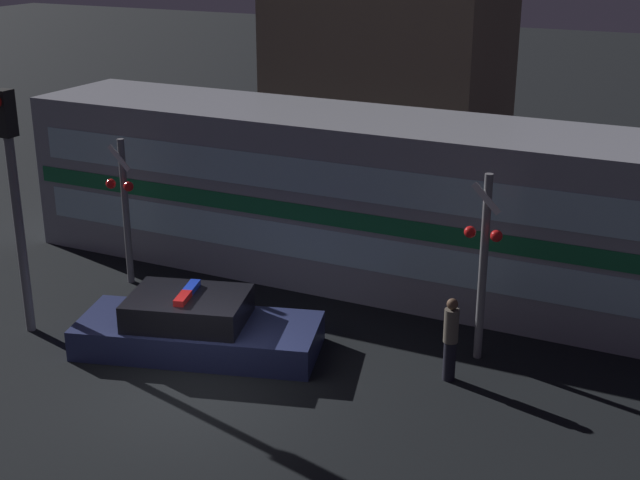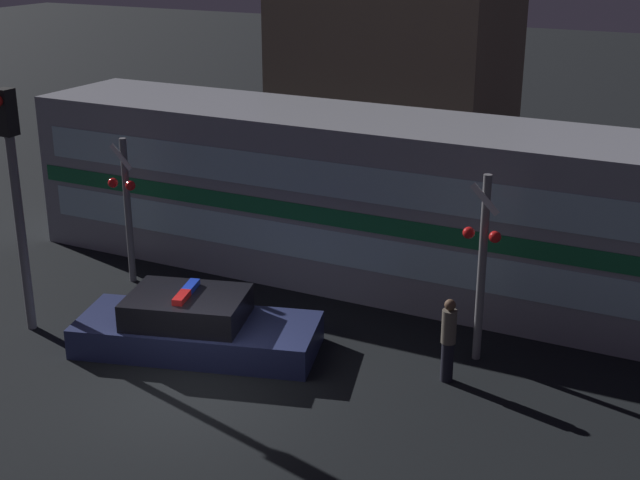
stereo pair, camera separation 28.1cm
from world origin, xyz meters
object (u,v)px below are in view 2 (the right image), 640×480
object	(u,v)px
crossing_signal_near	(482,261)
traffic_light_corner	(15,188)
police_car	(195,327)
pedestrian	(448,339)
train	(428,208)

from	to	relation	value
crossing_signal_near	traffic_light_corner	world-z (taller)	traffic_light_corner
traffic_light_corner	police_car	bearing A→B (deg)	12.14
pedestrian	crossing_signal_near	distance (m)	1.61
police_car	crossing_signal_near	xyz separation A→B (m)	(5.04, 2.10, 1.55)
pedestrian	crossing_signal_near	size ratio (longest dim) A/B	0.44
crossing_signal_near	traffic_light_corner	xyz separation A→B (m)	(-8.60, -2.87, 1.01)
pedestrian	crossing_signal_near	world-z (taller)	crossing_signal_near
pedestrian	police_car	bearing A→B (deg)	-167.91
train	police_car	world-z (taller)	train
train	crossing_signal_near	bearing A→B (deg)	-53.22
train	pedestrian	world-z (taller)	train
train	traffic_light_corner	distance (m)	8.71
police_car	pedestrian	world-z (taller)	pedestrian
train	crossing_signal_near	distance (m)	3.58
pedestrian	traffic_light_corner	size ratio (longest dim) A/B	0.32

